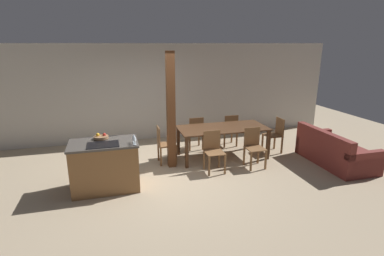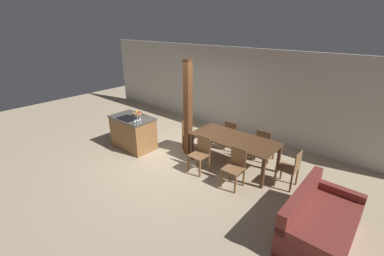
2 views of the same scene
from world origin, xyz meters
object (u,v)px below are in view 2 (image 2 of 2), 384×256
at_px(kitchen_island, 133,132).
at_px(dining_chair_near_right, 235,167).
at_px(wine_glass_middle, 137,120).
at_px(timber_post, 188,109).
at_px(fruit_bowl, 137,113).
at_px(couch, 319,223).
at_px(dining_chair_far_right, 264,144).
at_px(wine_glass_near, 135,121).
at_px(dining_table, 234,141).
at_px(dining_chair_foot_end, 291,168).
at_px(dining_chair_near_left, 201,153).
at_px(dining_chair_head_end, 190,134).
at_px(wine_glass_far, 140,119).
at_px(dining_chair_far_left, 233,135).

xyz_separation_m(kitchen_island, dining_chair_near_right, (3.21, 0.25, -0.00)).
bearing_deg(wine_glass_middle, timber_post, 47.76).
height_order(kitchen_island, fruit_bowl, fruit_bowl).
bearing_deg(couch, dining_chair_far_right, 46.32).
distance_m(wine_glass_near, wine_glass_middle, 0.08).
height_order(dining_table, timber_post, timber_post).
relative_size(wine_glass_near, couch, 0.08).
xyz_separation_m(wine_glass_middle, dining_chair_foot_end, (3.62, 1.20, -0.58)).
distance_m(dining_chair_near_left, dining_chair_foot_end, 2.05).
height_order(dining_chair_head_end, dining_chair_foot_end, same).
height_order(fruit_bowl, timber_post, timber_post).
bearing_deg(dining_table, wine_glass_middle, -151.12).
distance_m(wine_glass_near, dining_table, 2.56).
relative_size(wine_glass_middle, wine_glass_far, 1.00).
bearing_deg(timber_post, kitchen_island, -152.75).
distance_m(wine_glass_far, dining_chair_far_left, 2.58).
height_order(dining_chair_far_left, timber_post, timber_post).
relative_size(kitchen_island, wine_glass_near, 8.31).
relative_size(wine_glass_near, dining_chair_head_end, 0.17).
bearing_deg(dining_table, timber_post, -169.83).
distance_m(wine_glass_far, couch, 4.60).
distance_m(fruit_bowl, dining_chair_head_end, 1.61).
bearing_deg(dining_chair_near_left, dining_chair_head_end, 143.05).
relative_size(dining_chair_far_left, timber_post, 0.34).
bearing_deg(dining_chair_head_end, wine_glass_middle, 148.18).
relative_size(dining_chair_far_right, timber_post, 0.34).
bearing_deg(timber_post, dining_chair_head_end, 119.90).
relative_size(wine_glass_middle, dining_chair_near_right, 0.17).
distance_m(wine_glass_far, dining_chair_near_left, 1.85).
height_order(dining_table, dining_chair_near_left, dining_chair_near_left).
bearing_deg(dining_chair_far_left, dining_chair_near_right, 123.67).
bearing_deg(dining_chair_foot_end, dining_chair_head_end, -90.00).
bearing_deg(wine_glass_far, wine_glass_near, -90.00).
bearing_deg(dining_chair_near_left, fruit_bowl, -179.30).
relative_size(kitchen_island, dining_chair_far_right, 1.42).
height_order(dining_chair_near_left, dining_chair_far_left, same).
relative_size(wine_glass_far, timber_post, 0.06).
height_order(fruit_bowl, wine_glass_far, wine_glass_far).
xyz_separation_m(kitchen_island, dining_table, (2.73, 0.97, 0.20)).
xyz_separation_m(kitchen_island, dining_chair_head_end, (1.30, 0.97, -0.00)).
bearing_deg(wine_glass_far, fruit_bowl, 147.44).
relative_size(dining_table, timber_post, 0.84).
distance_m(wine_glass_middle, dining_table, 2.52).
xyz_separation_m(wine_glass_far, dining_chair_near_right, (2.66, 0.40, -0.58)).
xyz_separation_m(dining_chair_near_left, couch, (2.83, -0.36, -0.20)).
bearing_deg(kitchen_island, dining_chair_foot_end, 13.11).
distance_m(dining_chair_near_right, dining_chair_far_right, 1.44).
relative_size(wine_glass_near, dining_table, 0.07).
height_order(wine_glass_far, dining_chair_far_left, wine_glass_far).
bearing_deg(wine_glass_near, dining_chair_far_right, 36.98).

